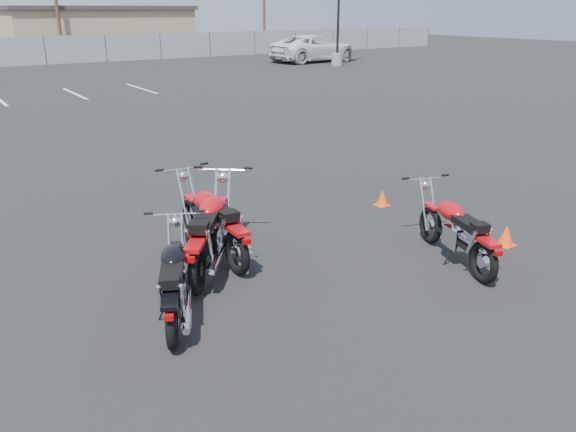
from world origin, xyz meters
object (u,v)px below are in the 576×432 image
motorcycle_third_red (210,232)px  motorcycle_second_black (175,282)px  motorcycle_rear_red (457,231)px  white_van (314,41)px  motorcycle_front_red (213,222)px

motorcycle_third_red → motorcycle_second_black: bearing=-134.1°
motorcycle_rear_red → white_van: bearing=57.3°
motorcycle_second_black → motorcycle_rear_red: 4.09m
motorcycle_third_red → motorcycle_rear_red: size_ratio=1.04×
white_van → motorcycle_front_red: bearing=136.5°
motorcycle_front_red → motorcycle_second_black: motorcycle_front_red is taller
motorcycle_third_red → white_van: white_van is taller
motorcycle_front_red → motorcycle_rear_red: (2.81, -2.17, -0.05)m
motorcycle_front_red → motorcycle_third_red: motorcycle_third_red is taller
motorcycle_second_black → motorcycle_front_red: bearing=48.7°
motorcycle_rear_red → white_van: (17.85, 27.82, 0.95)m
motorcycle_rear_red → white_van: 33.06m
motorcycle_third_red → motorcycle_front_red: bearing=58.0°
motorcycle_front_red → motorcycle_rear_red: motorcycle_front_red is taller
motorcycle_second_black → motorcycle_third_red: motorcycle_third_red is taller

